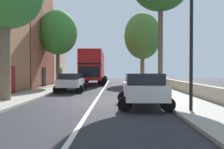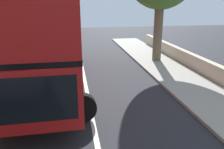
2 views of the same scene
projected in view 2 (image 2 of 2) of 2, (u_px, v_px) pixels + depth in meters
double_decker_bus at (46, 37)px, 10.46m from camera, size 3.71×10.89×4.06m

